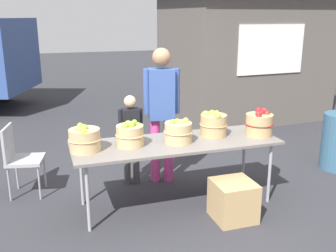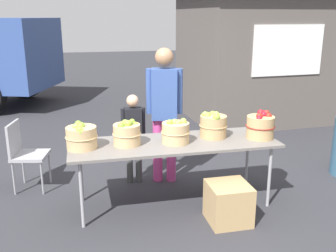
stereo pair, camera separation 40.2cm
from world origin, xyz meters
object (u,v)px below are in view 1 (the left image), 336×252
Objects in this scene: vendor_adult at (162,105)px; produce_crate at (233,200)px; child_customer at (131,133)px; apple_basket_green_0 at (85,139)px; folding_chair at (19,155)px; market_table at (176,145)px; apple_basket_red_0 at (259,124)px; apple_basket_green_1 at (130,135)px; apple_basket_green_3 at (213,124)px; apple_basket_green_2 at (178,131)px.

produce_crate is (0.42, -1.19, -0.81)m from vendor_adult.
child_customer is 2.75× the size of produce_crate.
folding_chair is (-0.70, 0.79, -0.37)m from apple_basket_green_0.
vendor_adult is at bearing 176.49° from child_customer.
market_table is 1.01m from apple_basket_red_0.
produce_crate is (2.16, -1.32, -0.30)m from folding_chair.
vendor_adult is 1.81m from folding_chair.
apple_basket_green_0 is 1.12m from folding_chair.
apple_basket_green_1 is at bearing 176.64° from apple_basket_red_0.
folding_chair is at bearing 131.48° from apple_basket_green_0.
apple_basket_green_0 reaches higher than produce_crate.
child_customer is at bearing 116.55° from market_table.
child_customer is 1.35× the size of folding_chair.
apple_basket_red_0 is at bearing -4.07° from market_table.
vendor_adult is (-0.96, 0.74, 0.13)m from apple_basket_red_0.
produce_crate is (-0.02, -0.60, -0.68)m from apple_basket_green_3.
apple_basket_red_0 is 1.22m from vendor_adult.
vendor_adult reaches higher than produce_crate.
apple_basket_red_0 is (1.99, -0.08, 0.01)m from apple_basket_green_0.
apple_basket_green_1 is 1.00m from apple_basket_green_3.
apple_basket_green_2 is 0.37× the size of folding_chair.
apple_basket_green_2 is 1.93m from folding_chair.
produce_crate is (-0.54, -0.45, -0.68)m from apple_basket_red_0.
apple_basket_green_1 is at bearing 178.01° from market_table.
apple_basket_green_0 is 0.97m from child_customer.
apple_basket_red_0 is at bearing -96.37° from folding_chair.
apple_basket_red_0 reaches higher than market_table.
vendor_adult is at bearing 109.58° from produce_crate.
vendor_adult reaches higher than market_table.
child_customer is (-1.35, 0.78, -0.21)m from apple_basket_red_0.
apple_basket_red_0 is (1.51, -0.09, 0.01)m from apple_basket_green_1.
apple_basket_green_0 is 1.48m from apple_basket_green_3.
produce_crate is at bearing -28.94° from apple_basket_green_1.
vendor_adult is (1.03, 0.66, 0.14)m from apple_basket_green_0.
folding_chair is (-1.73, 0.14, -0.51)m from vendor_adult.
market_table is 1.01m from apple_basket_green_0.
apple_basket_green_3 is 0.91m from produce_crate.
market_table is 0.55m from apple_basket_green_1.
produce_crate is (0.98, -0.54, -0.67)m from apple_basket_green_1.
apple_basket_green_3 is 0.98× the size of apple_basket_red_0.
market_table is 7.13× the size of apple_basket_green_3.
folding_chair is at bearing 146.39° from apple_basket_green_1.
apple_basket_green_0 is 1.05× the size of apple_basket_green_3.
apple_basket_green_2 is at bearing -2.13° from apple_basket_green_0.
apple_basket_green_2 reaches higher than market_table.
folding_chair reaches higher than market_table.
produce_crate is at bearing -20.11° from apple_basket_green_0.
apple_basket_red_0 is at bearing -2.56° from apple_basket_green_2.
apple_basket_green_1 is 0.97× the size of apple_basket_green_2.
apple_basket_green_1 is at bearing 61.88° from vendor_adult.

